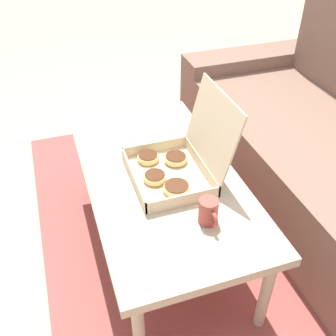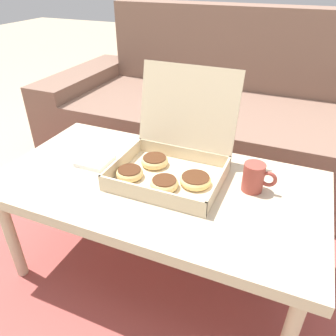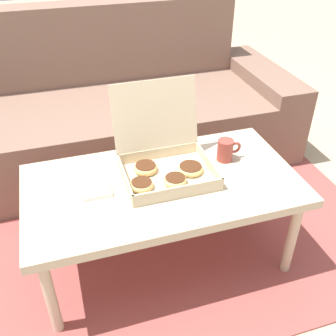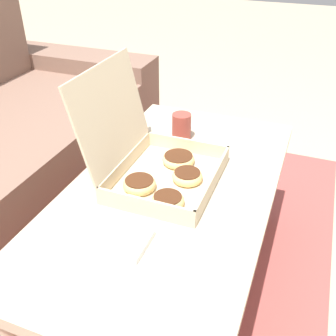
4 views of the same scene
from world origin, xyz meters
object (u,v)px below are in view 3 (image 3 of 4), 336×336
Objects in this scene: couch at (119,113)px; coffee_mug at (226,150)px; coffee_table at (163,190)px; pastry_box at (164,161)px.

couch is 0.99m from coffee_mug.
couch is 19.32× the size of coffee_mug.
coffee_mug reaches higher than coffee_table.
couch is 0.96m from pastry_box.
pastry_box is at bearing -176.31° from coffee_mug.
coffee_mug is (0.32, 0.08, 0.09)m from coffee_table.
coffee_mug is (0.30, 0.02, -0.01)m from pastry_box.
couch reaches higher than coffee_table.
couch is 5.78× the size of pastry_box.
couch reaches higher than coffee_mug.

